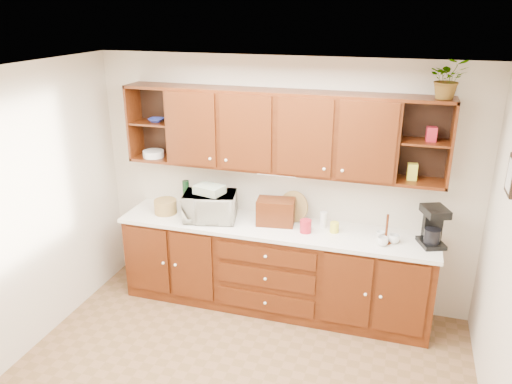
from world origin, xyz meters
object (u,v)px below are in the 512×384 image
Objects in this scene: bread_box at (276,212)px; potted_plant at (448,79)px; microwave at (210,207)px; coffee_maker at (433,226)px.

potted_plant reaches higher than bread_box.
potted_plant is at bearing -8.86° from microwave.
bread_box is at bearing -178.20° from potted_plant.
microwave is 2.20m from coffee_maker.
microwave is at bearing -179.02° from bread_box.
coffee_maker is at bearing -10.88° from microwave.
coffee_maker is at bearing -65.88° from potted_plant.
microwave is 1.53× the size of potted_plant.
bread_box is 1.00× the size of coffee_maker.
bread_box is 2.04m from potted_plant.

